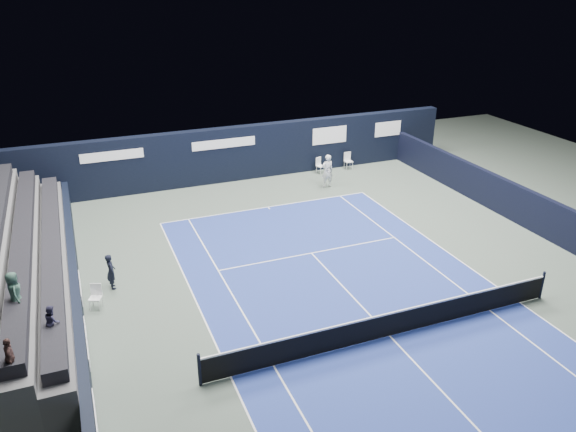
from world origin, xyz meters
The scene contains 12 objects.
ground centered at (0.00, 2.00, 0.00)m, with size 48.00×48.00×0.00m, color #48554B.
court_surface centered at (0.00, 0.00, 0.00)m, with size 10.97×23.77×0.01m, color navy.
enclosure_wall_right centered at (10.50, 6.00, 0.90)m, with size 0.30×22.00×1.80m, color black.
folding_chair_back_a centered at (4.66, 15.78, 0.63)m, with size 0.54×0.56×0.95m.
folding_chair_back_b centered at (6.61, 15.82, 0.58)m, with size 0.46×0.45×1.02m.
line_judge_chair centered at (-8.86, 5.43, 0.53)m, with size 0.53×0.53×0.92m.
line_judge centered at (-8.19, 6.62, 0.71)m, with size 0.52×0.34×1.42m, color black.
court_markings centered at (0.00, 0.00, 0.01)m, with size 11.03×23.83×0.00m.
tennis_net centered at (0.00, 0.00, 0.51)m, with size 12.90×0.10×1.10m.
back_sponsor_wall centered at (0.01, 16.50, 1.55)m, with size 26.00×0.63×3.10m.
side_barrier_left centered at (-9.50, 5.97, 0.60)m, with size 0.33×22.00×1.20m.
tennis_player centered at (4.09, 13.46, 0.93)m, with size 0.68×0.84×1.86m.
Camera 1 is at (-8.86, -13.06, 11.15)m, focal length 35.00 mm.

